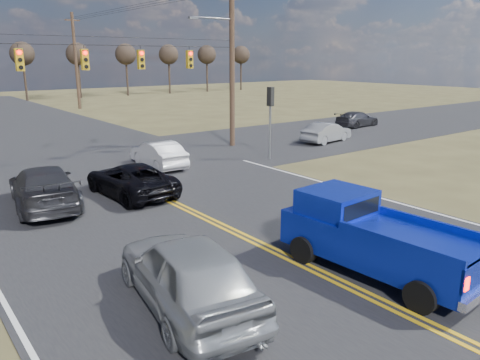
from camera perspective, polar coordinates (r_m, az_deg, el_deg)
ground at (r=11.33m, az=17.63°, el=-14.48°), size 160.00×160.00×0.00m
road_main at (r=18.36m, az=-8.66°, el=-2.57°), size 14.00×120.00×0.02m
road_cross at (r=25.45m, az=-17.44°, el=1.77°), size 120.00×12.00×0.02m
signal_gantry at (r=24.85m, az=-17.07°, el=13.30°), size 19.60×4.83×10.00m
utility_poles at (r=23.94m, az=-17.56°, el=13.63°), size 19.60×58.32×10.00m
treeline at (r=33.46m, az=-23.76°, el=14.01°), size 87.00×117.80×7.40m
pickup_truck at (r=12.47m, az=15.89°, el=-6.76°), size 2.32×5.31×1.96m
silver_suv at (r=10.50m, az=-6.44°, el=-11.08°), size 2.75×5.20×1.69m
black_suv at (r=19.28m, az=-13.21°, el=0.07°), size 2.42×4.84×1.32m
white_car_queue at (r=24.04m, az=-9.92°, el=3.13°), size 1.62×4.12×1.34m
dgrey_car_queue at (r=18.75m, az=-22.81°, el=-0.77°), size 2.91×5.54×1.53m
cross_car_east_near at (r=31.31m, az=10.50°, el=5.73°), size 1.98×4.14×1.31m
cross_car_east_far at (r=39.07m, az=14.09°, el=7.21°), size 2.02×4.35×1.23m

